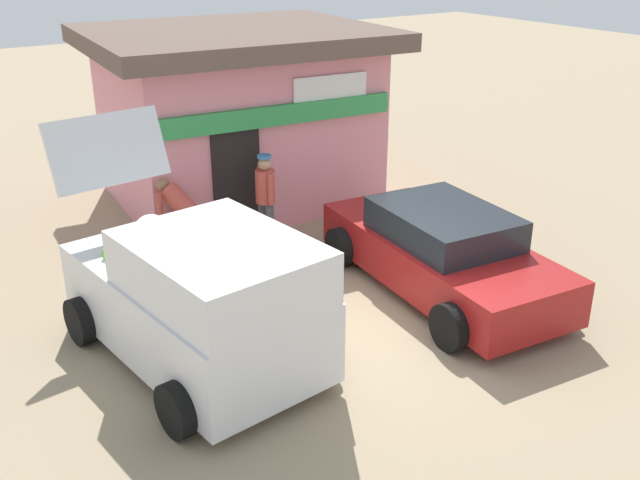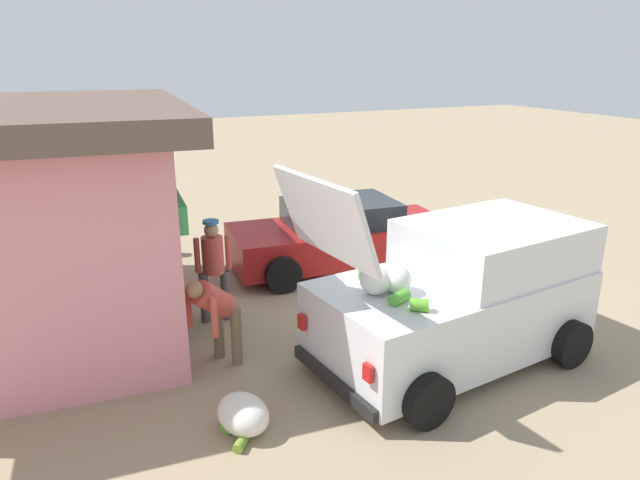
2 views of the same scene
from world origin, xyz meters
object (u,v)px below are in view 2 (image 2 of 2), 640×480
object	(u,v)px
vendor_standing	(213,264)
unloaded_banana_pile	(243,415)
storefront_bar	(27,220)
paint_bucket	(172,248)
delivery_van	(461,295)
parked_sedan	(341,235)
customer_bending	(215,310)

from	to	relation	value
vendor_standing	unloaded_banana_pile	distance (m)	3.08
storefront_bar	paint_bucket	distance (m)	4.02
unloaded_banana_pile	delivery_van	bearing A→B (deg)	-83.63
paint_bucket	storefront_bar	bearing A→B (deg)	136.63
unloaded_banana_pile	paint_bucket	size ratio (longest dim) A/B	2.39
delivery_van	vendor_standing	world-z (taller)	delivery_van
delivery_van	storefront_bar	bearing A→B (deg)	57.64
delivery_van	vendor_standing	xyz separation A→B (m)	(2.58, 2.81, 0.02)
storefront_bar	vendor_standing	xyz separation A→B (m)	(-0.81, -2.53, -0.82)
delivery_van	unloaded_banana_pile	world-z (taller)	delivery_van
storefront_bar	parked_sedan	bearing A→B (deg)	-83.60
delivery_van	parked_sedan	distance (m)	4.02
storefront_bar	unloaded_banana_pile	xyz separation A→B (m)	(-3.75, -2.04, -1.58)
parked_sedan	vendor_standing	distance (m)	3.33
storefront_bar	delivery_van	size ratio (longest dim) A/B	1.36
storefront_bar	vendor_standing	bearing A→B (deg)	-107.69
vendor_standing	paint_bucket	bearing A→B (deg)	0.18
parked_sedan	paint_bucket	world-z (taller)	parked_sedan
customer_bending	unloaded_banana_pile	size ratio (longest dim) A/B	1.69
storefront_bar	paint_bucket	bearing A→B (deg)	-43.37
delivery_van	paint_bucket	world-z (taller)	delivery_van
storefront_bar	delivery_van	bearing A→B (deg)	-122.36
parked_sedan	paint_bucket	distance (m)	3.66
storefront_bar	customer_bending	world-z (taller)	storefront_bar
storefront_bar	paint_bucket	size ratio (longest dim) A/B	17.41
storefront_bar	unloaded_banana_pile	world-z (taller)	storefront_bar
delivery_van	customer_bending	bearing A→B (deg)	70.07
delivery_van	unloaded_banana_pile	bearing A→B (deg)	96.37
parked_sedan	customer_bending	bearing A→B (deg)	130.41
vendor_standing	customer_bending	bearing A→B (deg)	165.67
storefront_bar	unloaded_banana_pile	distance (m)	4.56
parked_sedan	vendor_standing	bearing A→B (deg)	115.53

